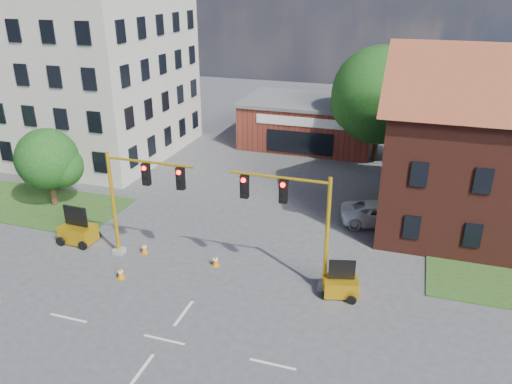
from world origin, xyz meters
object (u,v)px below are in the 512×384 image
signal_mast_west (138,195)px  trailer_east (341,285)px  signal_mast_east (295,217)px  trailer_west (78,232)px  pickup_white (383,214)px

signal_mast_west → trailer_east: bearing=-1.1°
signal_mast_east → trailer_west: (-13.39, 0.44, -3.21)m
signal_mast_west → signal_mast_east: size_ratio=1.00×
trailer_west → signal_mast_east: bearing=0.4°
trailer_east → pickup_white: bearing=66.6°
trailer_west → pickup_white: (17.25, 8.11, 0.03)m
signal_mast_east → pickup_white: 9.90m
signal_mast_east → trailer_west: size_ratio=2.74×
signal_mast_east → trailer_east: size_ratio=3.23×
signal_mast_west → signal_mast_east: 8.71m
trailer_west → pickup_white: trailer_west is taller
signal_mast_west → pickup_white: signal_mast_west is taller
trailer_east → pickup_white: 8.87m
trailer_east → pickup_white: trailer_east is taller
trailer_west → pickup_white: 19.06m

